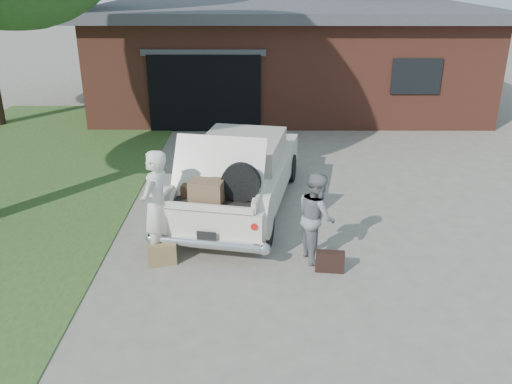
{
  "coord_description": "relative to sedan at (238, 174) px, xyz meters",
  "views": [
    {
      "loc": [
        0.03,
        -7.41,
        4.41
      ],
      "look_at": [
        0.0,
        0.6,
        1.1
      ],
      "focal_mm": 38.0,
      "sensor_mm": 36.0,
      "label": 1
    }
  ],
  "objects": [
    {
      "name": "sedan",
      "position": [
        0.0,
        0.0,
        0.0
      ],
      "size": [
        2.67,
        5.01,
        1.83
      ],
      "rotation": [
        0.0,
        0.0,
        -0.19
      ],
      "color": "beige",
      "rests_on": "ground"
    },
    {
      "name": "house",
      "position": [
        1.33,
        9.0,
        0.97
      ],
      "size": [
        12.8,
        7.8,
        3.3
      ],
      "color": "brown",
      "rests_on": "ground"
    },
    {
      "name": "suitcase_left",
      "position": [
        -1.15,
        -2.29,
        -0.53
      ],
      "size": [
        0.47,
        0.25,
        0.35
      ],
      "primitive_type": "cube",
      "rotation": [
        0.0,
        0.0,
        0.25
      ],
      "color": "olive",
      "rests_on": "ground"
    },
    {
      "name": "ground",
      "position": [
        0.35,
        -2.48,
        -0.7
      ],
      "size": [
        90.0,
        90.0,
        0.0
      ],
      "primitive_type": "plane",
      "color": "gray",
      "rests_on": "ground"
    },
    {
      "name": "suitcase_right",
      "position": [
        1.51,
        -2.48,
        -0.53
      ],
      "size": [
        0.46,
        0.19,
        0.35
      ],
      "primitive_type": "cube",
      "rotation": [
        0.0,
        0.0,
        -0.12
      ],
      "color": "black",
      "rests_on": "ground"
    },
    {
      "name": "woman_left",
      "position": [
        -1.25,
        -2.02,
        0.22
      ],
      "size": [
        0.62,
        0.77,
        1.84
      ],
      "primitive_type": "imported",
      "rotation": [
        0.0,
        0.0,
        -1.87
      ],
      "color": "silver",
      "rests_on": "ground"
    },
    {
      "name": "woman_right",
      "position": [
        1.32,
        -2.02,
        0.04
      ],
      "size": [
        0.72,
        0.83,
        1.48
      ],
      "primitive_type": "imported",
      "rotation": [
        0.0,
        0.0,
        1.81
      ],
      "color": "gray",
      "rests_on": "ground"
    }
  ]
}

